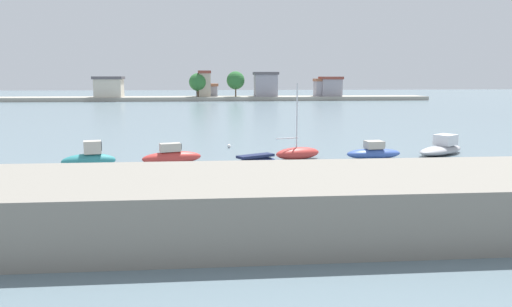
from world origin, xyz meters
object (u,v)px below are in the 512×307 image
object	(u,v)px
moored_boat_1	(172,157)
moored_boat_5	(442,148)
moored_boat_3	(298,153)
mooring_buoy_2	(479,174)
moored_boat_0	(89,159)
mooring_buoy_1	(229,146)
moored_boat_2	(256,162)
mooring_buoy_3	(69,175)
moored_boat_4	(374,152)

from	to	relation	value
moored_boat_1	moored_boat_5	size ratio (longest dim) A/B	0.81
moored_boat_3	mooring_buoy_2	size ratio (longest dim) A/B	18.91
moored_boat_0	mooring_buoy_1	bearing A→B (deg)	28.87
moored_boat_1	mooring_buoy_1	bearing A→B (deg)	43.84
moored_boat_0	moored_boat_2	distance (m)	11.47
moored_boat_1	mooring_buoy_3	distance (m)	7.58
moored_boat_3	mooring_buoy_3	world-z (taller)	moored_boat_3
moored_boat_0	moored_boat_3	xyz separation A→B (m)	(14.96, 2.34, -0.17)
moored_boat_1	mooring_buoy_1	distance (m)	9.05
moored_boat_0	moored_boat_1	distance (m)	5.66
moored_boat_4	moored_boat_1	bearing A→B (deg)	178.69
moored_boat_3	moored_boat_5	xyz separation A→B (m)	(12.09, 1.41, 0.02)
mooring_buoy_3	mooring_buoy_2	bearing A→B (deg)	-3.72
moored_boat_1	moored_boat_5	xyz separation A→B (m)	(21.52, 2.62, -0.03)
moored_boat_3	mooring_buoy_2	bearing A→B (deg)	-55.68
moored_boat_3	moored_boat_5	distance (m)	12.17
moored_boat_0	moored_boat_2	xyz separation A→B (m)	(11.44, -0.89, -0.24)
moored_boat_3	moored_boat_4	distance (m)	5.86
moored_boat_5	mooring_buoy_1	world-z (taller)	moored_boat_5
moored_boat_1	moored_boat_4	distance (m)	15.31
moored_boat_2	mooring_buoy_1	bearing A→B (deg)	68.54
moored_boat_5	moored_boat_2	bearing A→B (deg)	160.98
moored_boat_0	moored_boat_3	size ratio (longest dim) A/B	0.66
moored_boat_2	moored_boat_5	size ratio (longest dim) A/B	0.62
moored_boat_1	mooring_buoy_3	xyz separation A→B (m)	(-6.02, -4.59, -0.37)
mooring_buoy_2	moored_boat_1	bearing A→B (deg)	162.41
mooring_buoy_1	moored_boat_1	bearing A→B (deg)	-119.32
moored_boat_2	moored_boat_5	distance (m)	16.29
moored_boat_0	mooring_buoy_1	xyz separation A→B (m)	(9.97, 9.02, -0.51)
moored_boat_5	mooring_buoy_3	distance (m)	28.46
moored_boat_4	moored_boat_3	bearing A→B (deg)	172.40
moored_boat_0	mooring_buoy_2	size ratio (longest dim) A/B	12.43
mooring_buoy_2	moored_boat_0	bearing A→B (deg)	168.52
moored_boat_3	mooring_buoy_2	xyz separation A→B (m)	(10.34, -7.48, -0.35)
moored_boat_3	moored_boat_4	world-z (taller)	moored_boat_3
mooring_buoy_1	moored_boat_2	bearing A→B (deg)	-81.58
moored_boat_1	mooring_buoy_3	bearing A→B (deg)	-159.50
moored_boat_0	moored_boat_5	xyz separation A→B (m)	(27.06, 3.75, -0.15)
moored_boat_4	mooring_buoy_2	xyz separation A→B (m)	(4.49, -7.18, -0.35)
moored_boat_5	mooring_buoy_3	bearing A→B (deg)	159.12
moored_boat_1	moored_boat_2	distance (m)	6.23
moored_boat_2	mooring_buoy_3	size ratio (longest dim) A/B	9.26
moored_boat_1	moored_boat_2	bearing A→B (deg)	-35.75
moored_boat_5	mooring_buoy_2	distance (m)	9.06
moored_boat_1	moored_boat_3	bearing A→B (deg)	-9.54
mooring_buoy_3	moored_boat_3	bearing A→B (deg)	20.59
moored_boat_3	mooring_buoy_1	size ratio (longest dim) A/B	17.39
moored_boat_2	moored_boat_3	xyz separation A→B (m)	(3.53, 3.23, 0.06)
mooring_buoy_2	mooring_buoy_3	size ratio (longest dim) A/B	0.83
moored_boat_5	mooring_buoy_3	world-z (taller)	moored_boat_5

